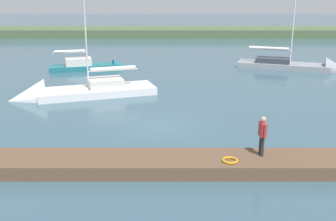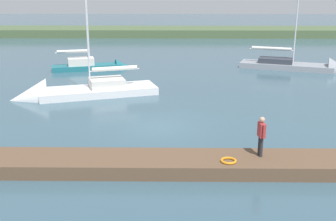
{
  "view_description": "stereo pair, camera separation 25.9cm",
  "coord_description": "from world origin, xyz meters",
  "px_view_note": "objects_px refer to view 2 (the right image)",
  "views": [
    {
      "loc": [
        -0.57,
        21.35,
        7.35
      ],
      "look_at": [
        -0.56,
        0.9,
        1.2
      ],
      "focal_mm": 43.88,
      "sensor_mm": 36.0,
      "label": 1
    },
    {
      "loc": [
        -0.83,
        21.34,
        7.35
      ],
      "look_at": [
        -0.56,
        0.9,
        1.2
      ],
      "focal_mm": 43.88,
      "sensor_mm": 36.0,
      "label": 2
    }
  ],
  "objects_px": {
    "life_ring_buoy": "(229,161)",
    "person_on_dock": "(261,134)",
    "sailboat_mid_channel": "(305,69)",
    "sailboat_behind_pier": "(96,67)",
    "sailboat_outer_mooring": "(71,95)"
  },
  "relations": [
    {
      "from": "sailboat_outer_mooring",
      "to": "sailboat_behind_pier",
      "type": "distance_m",
      "value": 10.03
    },
    {
      "from": "life_ring_buoy",
      "to": "person_on_dock",
      "type": "distance_m",
      "value": 1.8
    },
    {
      "from": "life_ring_buoy",
      "to": "sailboat_behind_pier",
      "type": "relative_size",
      "value": 0.07
    },
    {
      "from": "sailboat_outer_mooring",
      "to": "person_on_dock",
      "type": "xyz_separation_m",
      "value": [
        -10.81,
        11.73,
        1.46
      ]
    },
    {
      "from": "sailboat_mid_channel",
      "to": "sailboat_behind_pier",
      "type": "xyz_separation_m",
      "value": [
        19.5,
        -0.01,
        0.07
      ]
    },
    {
      "from": "sailboat_outer_mooring",
      "to": "person_on_dock",
      "type": "height_order",
      "value": "sailboat_outer_mooring"
    },
    {
      "from": "sailboat_mid_channel",
      "to": "person_on_dock",
      "type": "bearing_deg",
      "value": -92.42
    },
    {
      "from": "sailboat_outer_mooring",
      "to": "sailboat_mid_channel",
      "type": "xyz_separation_m",
      "value": [
        -19.4,
        -10.02,
        0.01
      ]
    },
    {
      "from": "sailboat_behind_pier",
      "to": "life_ring_buoy",
      "type": "bearing_deg",
      "value": -82.96
    },
    {
      "from": "sailboat_mid_channel",
      "to": "sailboat_behind_pier",
      "type": "bearing_deg",
      "value": -160.9
    },
    {
      "from": "person_on_dock",
      "to": "life_ring_buoy",
      "type": "bearing_deg",
      "value": -161.52
    },
    {
      "from": "sailboat_outer_mooring",
      "to": "sailboat_behind_pier",
      "type": "bearing_deg",
      "value": -107.56
    },
    {
      "from": "sailboat_mid_channel",
      "to": "sailboat_behind_pier",
      "type": "height_order",
      "value": "sailboat_mid_channel"
    },
    {
      "from": "life_ring_buoy",
      "to": "person_on_dock",
      "type": "height_order",
      "value": "person_on_dock"
    },
    {
      "from": "sailboat_outer_mooring",
      "to": "person_on_dock",
      "type": "relative_size",
      "value": 6.11
    }
  ]
}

